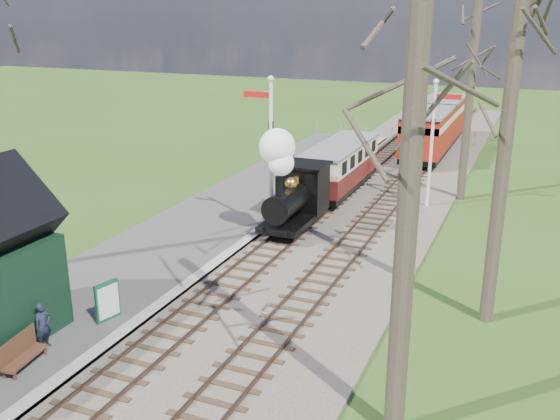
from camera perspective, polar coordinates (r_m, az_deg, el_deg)
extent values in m
ellipsoid|color=#385B23|center=(76.94, -4.15, 0.26)|extent=(57.60, 36.00, 16.20)
ellipsoid|color=#385B23|center=(75.04, 22.48, -4.25)|extent=(70.40, 44.00, 19.80)
ellipsoid|color=#385B23|center=(80.92, 9.95, -0.30)|extent=(64.00, 40.00, 18.00)
cube|color=brown|center=(29.39, 7.52, 0.98)|extent=(8.00, 60.00, 0.10)
cube|color=brown|center=(29.86, 4.20, 1.54)|extent=(0.07, 60.00, 0.12)
cube|color=brown|center=(29.57, 6.03, 1.33)|extent=(0.07, 60.00, 0.12)
cube|color=#38281C|center=(29.72, 5.11, 1.35)|extent=(1.60, 60.00, 0.09)
cube|color=brown|center=(29.17, 9.04, 0.97)|extent=(0.07, 60.00, 0.12)
cube|color=brown|center=(28.96, 10.95, 0.74)|extent=(0.07, 60.00, 0.12)
cube|color=#38281C|center=(29.08, 9.99, 0.77)|extent=(1.60, 60.00, 0.09)
cube|color=#474442|center=(24.19, -8.79, -2.71)|extent=(5.00, 44.00, 0.20)
cube|color=#B2AD9E|center=(23.13, -3.92, -3.50)|extent=(0.40, 44.00, 0.21)
cylinder|color=silver|center=(23.78, -0.81, 4.46)|extent=(0.14, 0.14, 6.00)
sphere|color=silver|center=(23.25, -0.85, 11.91)|extent=(0.24, 0.24, 0.24)
cube|color=#B7140F|center=(23.55, -2.09, 10.50)|extent=(1.10, 0.08, 0.22)
cube|color=black|center=(23.49, -0.83, 7.78)|extent=(0.18, 0.06, 0.30)
cylinder|color=silver|center=(28.11, 13.66, 5.54)|extent=(0.14, 0.14, 5.50)
sphere|color=silver|center=(27.66, 14.10, 11.31)|extent=(0.24, 0.24, 0.24)
cube|color=#B7140F|center=(27.65, 15.14, 9.97)|extent=(1.10, 0.08, 0.22)
cube|color=black|center=(27.89, 13.83, 7.84)|extent=(0.18, 0.06, 0.30)
cylinder|color=#382D23|center=(11.64, 11.92, 4.94)|extent=(0.42, 0.42, 12.00)
cylinder|color=#382D23|center=(17.54, 19.85, 5.22)|extent=(0.40, 0.40, 10.00)
cylinder|color=#382D23|center=(29.61, 16.90, 9.33)|extent=(0.39, 0.39, 9.00)
cube|color=slate|center=(42.71, 11.40, 7.07)|extent=(12.60, 0.02, 0.01)
cube|color=slate|center=(42.77, 11.38, 6.68)|extent=(12.60, 0.02, 0.02)
cylinder|color=slate|center=(42.76, 11.38, 6.74)|extent=(0.08, 0.08, 1.00)
cube|color=black|center=(24.71, 1.26, -0.76)|extent=(1.61, 3.78, 0.24)
cylinder|color=black|center=(23.95, 0.77, 0.77)|extent=(1.04, 2.46, 1.04)
cube|color=black|center=(25.44, 2.22, 2.02)|extent=(1.70, 1.51, 1.89)
cylinder|color=black|center=(22.87, -0.12, 2.17)|extent=(0.26, 0.26, 0.76)
sphere|color=gold|center=(24.01, 1.03, 2.46)|extent=(0.49, 0.49, 0.49)
sphere|color=white|center=(22.60, 0.11, 4.33)|extent=(0.95, 0.95, 0.95)
sphere|color=white|center=(22.64, -0.26, 5.82)|extent=(1.32, 1.32, 1.32)
cylinder|color=black|center=(23.94, -0.87, -1.69)|extent=(0.09, 0.60, 0.60)
cylinder|color=black|center=(23.58, 1.36, -2.00)|extent=(0.09, 0.60, 0.60)
cube|color=black|center=(30.15, 5.49, 2.44)|extent=(1.80, 6.62, 0.28)
cube|color=#571713|center=(30.01, 5.52, 3.49)|extent=(1.89, 6.62, 0.85)
cube|color=beige|center=(29.81, 5.57, 5.07)|extent=(1.89, 6.62, 0.85)
cube|color=slate|center=(29.71, 5.59, 5.96)|extent=(1.98, 6.81, 0.11)
cube|color=black|center=(37.29, 13.17, 5.15)|extent=(2.10, 5.54, 0.33)
cube|color=maroon|center=(37.15, 13.24, 6.14)|extent=(2.22, 5.54, 1.00)
cube|color=beige|center=(36.97, 13.35, 7.66)|extent=(2.22, 5.54, 1.00)
cube|color=slate|center=(36.88, 13.41, 8.50)|extent=(2.33, 5.76, 0.13)
cube|color=black|center=(42.62, 14.51, 6.61)|extent=(2.10, 5.54, 0.33)
cube|color=maroon|center=(42.50, 14.57, 7.49)|extent=(2.22, 5.54, 1.00)
cube|color=beige|center=(42.34, 14.68, 8.81)|extent=(2.22, 5.54, 1.00)
cube|color=slate|center=(42.26, 14.74, 9.55)|extent=(2.33, 5.76, 0.13)
cube|color=#0F482E|center=(18.21, -15.50, -8.02)|extent=(0.28, 0.77, 1.14)
cube|color=silver|center=(18.17, -15.41, -8.07)|extent=(0.20, 0.66, 0.94)
cube|color=#4C2B1B|center=(16.83, -22.31, -12.39)|extent=(0.57, 1.41, 0.06)
cube|color=#4C2B1B|center=(16.80, -22.91, -11.48)|extent=(0.23, 1.36, 0.59)
cube|color=#4C2B1B|center=(16.46, -23.34, -13.76)|extent=(0.06, 0.06, 0.20)
cube|color=#4C2B1B|center=(17.33, -21.24, -11.81)|extent=(0.06, 0.06, 0.20)
imported|color=#1B1E31|center=(17.31, -20.85, -9.84)|extent=(0.38, 0.50, 1.24)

